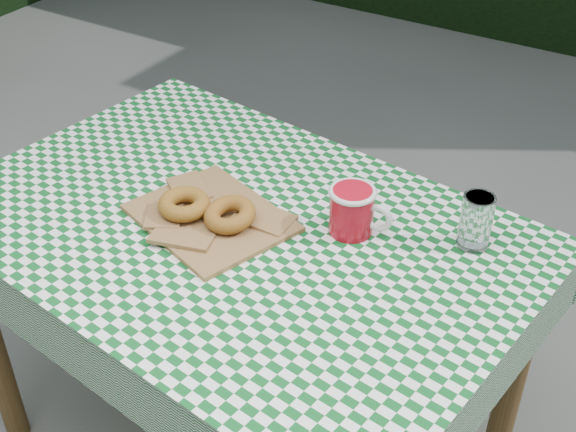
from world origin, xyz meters
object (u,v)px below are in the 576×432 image
(paper_bag, at_px, (211,217))
(drinking_glass, at_px, (476,221))
(table, at_px, (241,355))
(coffee_mug, at_px, (352,211))

(paper_bag, relative_size, drinking_glass, 2.73)
(table, height_order, drinking_glass, drinking_glass)
(table, xyz_separation_m, coffee_mug, (0.21, 0.11, 0.43))
(coffee_mug, bearing_deg, drinking_glass, 15.34)
(drinking_glass, bearing_deg, table, -156.52)
(drinking_glass, bearing_deg, paper_bag, -157.56)
(table, bearing_deg, paper_bag, -159.53)
(paper_bag, bearing_deg, drinking_glass, 22.44)
(paper_bag, bearing_deg, table, 12.81)
(coffee_mug, height_order, drinking_glass, drinking_glass)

